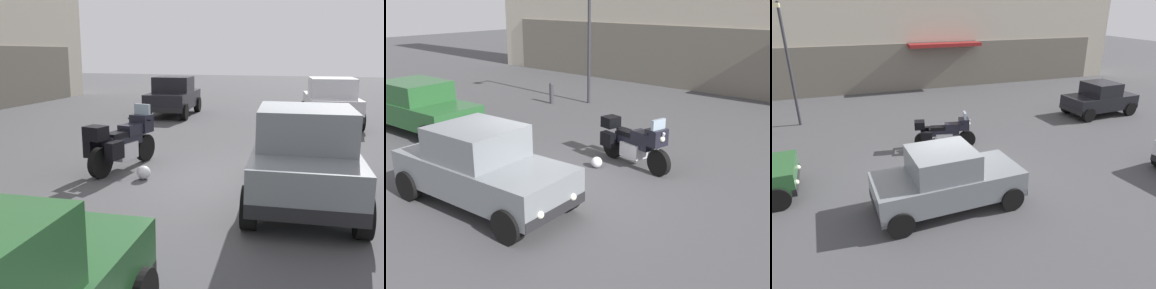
% 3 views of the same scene
% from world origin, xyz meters
% --- Properties ---
extents(ground_plane, '(80.00, 80.00, 0.00)m').
position_xyz_m(ground_plane, '(0.00, 0.00, 0.00)').
color(ground_plane, '#424244').
extents(motorcycle, '(2.24, 0.99, 1.36)m').
position_xyz_m(motorcycle, '(0.46, 2.40, 0.62)').
color(motorcycle, black).
rests_on(motorcycle, ground).
extents(helmet, '(0.28, 0.28, 0.28)m').
position_xyz_m(helmet, '(-0.14, 1.68, 0.14)').
color(helmet, silver).
rests_on(helmet, ground).
extents(car_sedan_far, '(4.64, 2.09, 1.56)m').
position_xyz_m(car_sedan_far, '(-6.56, 0.61, 0.78)').
color(car_sedan_far, '#235128').
rests_on(car_sedan_far, ground).
extents(car_wagon_end, '(3.95, 2.00, 1.64)m').
position_xyz_m(car_wagon_end, '(-0.58, -1.44, 0.81)').
color(car_wagon_end, slate).
rests_on(car_wagon_end, ground).
extents(streetlamp_curbside, '(0.28, 0.94, 5.09)m').
position_xyz_m(streetlamp_curbside, '(-4.83, 6.93, 3.07)').
color(streetlamp_curbside, '#2D2D33').
rests_on(streetlamp_curbside, ground).
extents(bollard_curbside, '(0.16, 0.16, 0.85)m').
position_xyz_m(bollard_curbside, '(-5.88, 6.03, 0.45)').
color(bollard_curbside, '#333338').
rests_on(bollard_curbside, ground).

